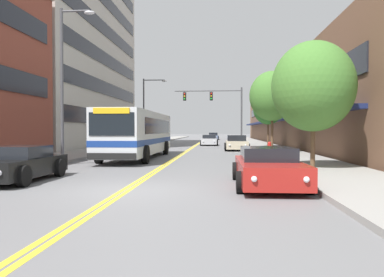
{
  "coord_description": "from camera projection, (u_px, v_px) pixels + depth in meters",
  "views": [
    {
      "loc": [
        2.79,
        -11.09,
        1.8
      ],
      "look_at": [
        0.28,
        23.04,
        1.03
      ],
      "focal_mm": 35.0,
      "sensor_mm": 36.0,
      "label": 1
    }
  ],
  "objects": [
    {
      "name": "traffic_signal_mast",
      "position": [
        218.0,
        104.0,
        41.08
      ],
      "size": [
        7.45,
        0.38,
        6.48
      ],
      "color": "#47474C",
      "rests_on": "ground_plane"
    },
    {
      "name": "fire_hydrant",
      "position": [
        269.0,
        149.0,
        23.63
      ],
      "size": [
        0.31,
        0.23,
        0.91
      ],
      "color": "red",
      "rests_on": "sidewalk_right"
    },
    {
      "name": "street_lamp_left_near",
      "position": [
        66.0,
        73.0,
        19.19
      ],
      "size": [
        1.83,
        0.28,
        8.04
      ],
      "color": "#47474C",
      "rests_on": "ground_plane"
    },
    {
      "name": "street_lamp_left_far",
      "position": [
        147.0,
        106.0,
        39.96
      ],
      "size": [
        2.58,
        0.28,
        7.29
      ],
      "color": "#47474C",
      "rests_on": "ground_plane"
    },
    {
      "name": "street_tree_right_far",
      "position": [
        268.0,
        108.0,
        37.05
      ],
      "size": [
        3.0,
        3.0,
        5.5
      ],
      "color": "brown",
      "rests_on": "sidewalk_right"
    },
    {
      "name": "office_tower_left",
      "position": [
        54.0,
        33.0,
        41.44
      ],
      "size": [
        12.08,
        26.2,
        25.26
      ],
      "color": "#BCB7AD",
      "rests_on": "ground_plane"
    },
    {
      "name": "car_silver_moving_lead",
      "position": [
        209.0,
        140.0,
        44.05
      ],
      "size": [
        2.04,
        4.15,
        1.25
      ],
      "color": "#B7B7BC",
      "rests_on": "ground_plane"
    },
    {
      "name": "ground_plane",
      "position": [
        198.0,
        144.0,
        48.19
      ],
      "size": [
        240.0,
        240.0,
        0.0
      ],
      "primitive_type": "plane",
      "color": "slate"
    },
    {
      "name": "street_tree_right_mid",
      "position": [
        272.0,
        96.0,
        28.2
      ],
      "size": [
        3.43,
        3.43,
        6.1
      ],
      "color": "brown",
      "rests_on": "sidewalk_right"
    },
    {
      "name": "street_tree_right_near",
      "position": [
        313.0,
        86.0,
        16.33
      ],
      "size": [
        3.6,
        3.6,
        5.53
      ],
      "color": "brown",
      "rests_on": "sidewalk_right"
    },
    {
      "name": "city_bus",
      "position": [
        139.0,
        132.0,
        24.24
      ],
      "size": [
        2.83,
        12.31,
        2.92
      ],
      "color": "silver",
      "rests_on": "ground_plane"
    },
    {
      "name": "car_black_parked_left_mid",
      "position": [
        18.0,
        164.0,
        13.22
      ],
      "size": [
        2.1,
        4.42,
        1.24
      ],
      "color": "black",
      "rests_on": "ground_plane"
    },
    {
      "name": "centre_line",
      "position": [
        198.0,
        144.0,
        48.19
      ],
      "size": [
        0.34,
        106.0,
        0.01
      ],
      "color": "yellow",
      "rests_on": "ground_plane"
    },
    {
      "name": "sidewalk_right",
      "position": [
        255.0,
        144.0,
        47.65
      ],
      "size": [
        3.76,
        106.0,
        0.16
      ],
      "color": "gray",
      "rests_on": "ground_plane"
    },
    {
      "name": "car_champagne_parked_right_mid",
      "position": [
        236.0,
        143.0,
        33.06
      ],
      "size": [
        2.13,
        4.16,
        1.35
      ],
      "color": "beige",
      "rests_on": "ground_plane"
    },
    {
      "name": "car_red_parked_right_foreground",
      "position": [
        268.0,
        168.0,
        12.04
      ],
      "size": [
        2.16,
        4.91,
        1.24
      ],
      "color": "maroon",
      "rests_on": "ground_plane"
    },
    {
      "name": "car_white_parked_left_near",
      "position": [
        152.0,
        142.0,
        39.26
      ],
      "size": [
        2.03,
        4.66,
        1.28
      ],
      "color": "white",
      "rests_on": "ground_plane"
    },
    {
      "name": "storefront_row_right",
      "position": [
        304.0,
        112.0,
        47.11
      ],
      "size": [
        9.1,
        68.0,
        8.29
      ],
      "color": "brown",
      "rests_on": "ground_plane"
    },
    {
      "name": "sidewalk_left",
      "position": [
        141.0,
        143.0,
        48.73
      ],
      "size": [
        3.76,
        106.0,
        0.16
      ],
      "color": "gray",
      "rests_on": "ground_plane"
    },
    {
      "name": "car_slate_blue_moving_second",
      "position": [
        213.0,
        136.0,
        70.85
      ],
      "size": [
        2.12,
        4.51,
        1.33
      ],
      "color": "#475675",
      "rests_on": "ground_plane"
    }
  ]
}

